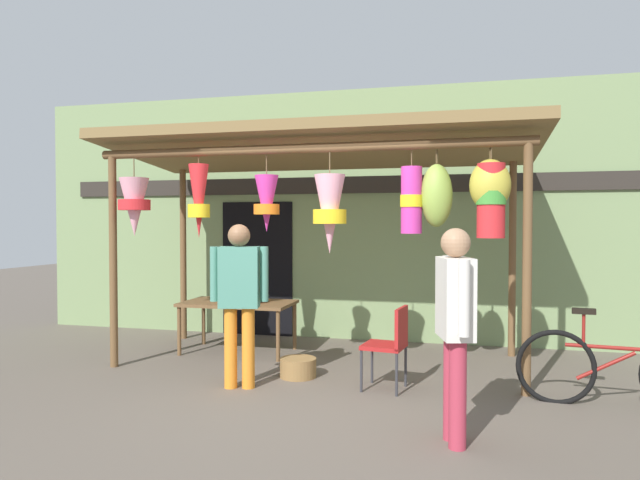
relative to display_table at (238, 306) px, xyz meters
name	(u,v)px	position (x,y,z in m)	size (l,w,h in m)	color
ground_plane	(303,387)	(1.25, -1.32, -0.60)	(30.00, 30.00, 0.00)	#60564C
shop_facade	(351,215)	(1.24, 1.30, 1.20)	(9.91, 0.29, 3.60)	#7A9360
market_stall_canopy	(322,165)	(1.23, -0.42, 1.76)	(5.06, 2.21, 2.75)	brown
display_table	(238,306)	(0.00, 0.00, 0.00)	(1.42, 0.80, 0.66)	brown
flower_heap_on_table	(243,297)	(0.08, -0.03, 0.13)	(0.62, 0.44, 0.14)	orange
folding_chair	(391,340)	(2.14, -1.20, -0.10)	(0.45, 0.45, 0.84)	#AD1E1E
wicker_basket_by_table	(298,368)	(1.09, -0.96, -0.50)	(0.40, 0.40, 0.21)	olive
parked_bicycle	(617,370)	(4.19, -1.27, -0.25)	(1.75, 0.44, 0.92)	black
vendor_in_orange	(239,291)	(0.63, -1.50, 0.39)	(0.58, 0.30, 1.67)	orange
customer_foreground	(455,317)	(2.78, -2.48, 0.37)	(0.31, 0.58, 1.64)	#B23347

